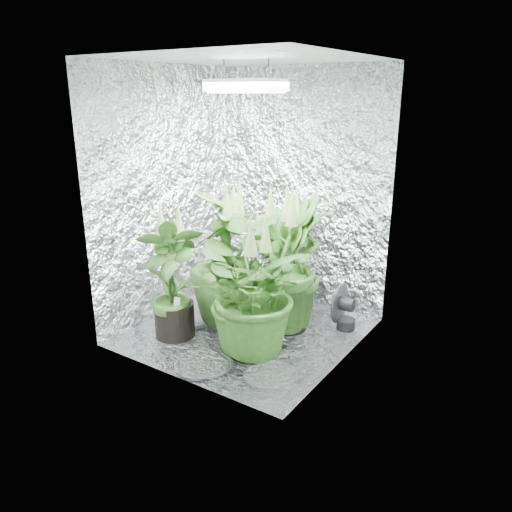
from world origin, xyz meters
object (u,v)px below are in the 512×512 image
at_px(plant_e, 248,292).
at_px(plant_a, 254,270).
at_px(plant_f, 172,279).
at_px(grow_lamp, 246,86).
at_px(circulation_fan, 343,310).
at_px(plant_c, 288,266).
at_px(plant_b, 292,255).
at_px(plant_d, 227,260).

bearing_deg(plant_e, plant_a, 119.83).
bearing_deg(plant_f, grow_lamp, 40.05).
bearing_deg(plant_a, circulation_fan, 16.10).
relative_size(grow_lamp, plant_f, 0.49).
relative_size(plant_a, plant_e, 0.87).
height_order(plant_c, circulation_fan, plant_c).
height_order(plant_a, plant_b, plant_b).
relative_size(grow_lamp, circulation_fan, 1.35).
bearing_deg(plant_c, grow_lamp, -134.75).
relative_size(plant_b, circulation_fan, 2.73).
relative_size(plant_a, circulation_fan, 2.39).
xyz_separation_m(plant_d, plant_e, (0.43, -0.34, -0.06)).
bearing_deg(plant_a, plant_c, -6.20).
relative_size(plant_d, circulation_fan, 3.11).
distance_m(plant_a, plant_d, 0.27).
relative_size(grow_lamp, plant_d, 0.43).
relative_size(grow_lamp, plant_c, 0.44).
height_order(plant_a, plant_d, plant_d).
relative_size(plant_a, plant_d, 0.77).
bearing_deg(circulation_fan, plant_a, -165.15).
bearing_deg(plant_e, plant_f, -173.79).
distance_m(grow_lamp, plant_e, 1.39).
bearing_deg(plant_f, plant_a, 63.39).
height_order(grow_lamp, plant_f, grow_lamp).
height_order(plant_a, plant_e, plant_e).
xyz_separation_m(plant_a, plant_e, (0.32, -0.56, 0.07)).
xyz_separation_m(plant_e, circulation_fan, (0.39, 0.76, -0.32)).
distance_m(plant_d, plant_f, 0.46).
bearing_deg(plant_e, plant_c, 87.57).
distance_m(plant_b, plant_d, 0.65).
height_order(grow_lamp, plant_e, grow_lamp).
bearing_deg(grow_lamp, circulation_fan, 38.45).
bearing_deg(grow_lamp, plant_e, -54.66).
height_order(plant_f, circulation_fan, plant_f).
relative_size(plant_a, plant_c, 0.77).
distance_m(plant_b, circulation_fan, 0.66).
distance_m(plant_c, plant_e, 0.52).
height_order(plant_b, plant_e, plant_e).
bearing_deg(plant_b, grow_lamp, -92.67).
bearing_deg(plant_d, plant_a, 62.72).
relative_size(plant_f, circulation_fan, 2.78).
relative_size(plant_c, plant_d, 0.99).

